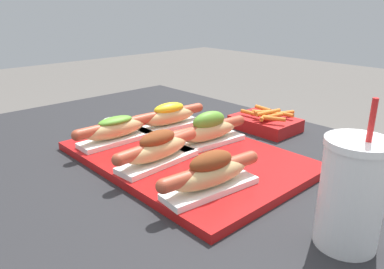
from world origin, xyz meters
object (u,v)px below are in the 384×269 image
drink_cup (351,194)px  fries_basket (265,122)px  hot_dog_4 (209,130)px  hot_dog_0 (116,129)px  hot_dog_2 (211,174)px  sauce_bowl (114,123)px  hot_dog_1 (158,149)px  hot_dog_3 (169,116)px  serving_tray (186,157)px

drink_cup → fries_basket: (-0.41, 0.35, -0.06)m
hot_dog_4 → drink_cup: drink_cup is taller
hot_dog_0 → fries_basket: size_ratio=1.30×
fries_basket → hot_dog_2: bearing=-66.1°
sauce_bowl → drink_cup: (0.72, -0.05, 0.07)m
hot_dog_2 → hot_dog_4: (-0.17, 0.17, 0.00)m
hot_dog_1 → hot_dog_2: bearing=-1.7°
hot_dog_3 → drink_cup: drink_cup is taller
hot_dog_2 → sauce_bowl: (-0.49, 0.10, -0.04)m
hot_dog_1 → fries_basket: size_ratio=1.30×
drink_cup → sauce_bowl: bearing=176.4°
hot_dog_3 → drink_cup: (0.56, -0.12, 0.03)m
hot_dog_4 → sauce_bowl: (-0.32, -0.07, -0.04)m
serving_tray → drink_cup: (0.39, -0.03, 0.08)m
hot_dog_3 → sauce_bowl: size_ratio=3.70×
serving_tray → fries_basket: bearing=92.0°
hot_dog_4 → sauce_bowl: size_ratio=3.70×
hot_dog_0 → hot_dog_2: 0.33m
hot_dog_4 → serving_tray: bearing=-87.0°
hot_dog_0 → drink_cup: size_ratio=1.00×
hot_dog_0 → hot_dog_3: (0.01, 0.16, 0.00)m
serving_tray → sauce_bowl: bearing=177.8°
hot_dog_0 → hot_dog_1: bearing=-2.2°
hot_dog_0 → fries_basket: 0.42m
hot_dog_0 → sauce_bowl: hot_dog_0 is taller
serving_tray → hot_dog_2: size_ratio=2.32×
serving_tray → drink_cup: size_ratio=2.32×
hot_dog_4 → fries_basket: hot_dog_4 is taller
hot_dog_0 → fries_basket: hot_dog_0 is taller
sauce_bowl → hot_dog_4: bearing=11.5°
hot_dog_0 → hot_dog_3: 0.16m
fries_basket → hot_dog_4: bearing=-88.3°
sauce_bowl → hot_dog_1: bearing=-16.0°
hot_dog_2 → hot_dog_3: (-0.33, 0.17, -0.00)m
serving_tray → hot_dog_1: (0.01, -0.08, 0.04)m
hot_dog_1 → hot_dog_2: (0.16, -0.00, 0.00)m
drink_cup → fries_basket: 0.54m
hot_dog_3 → serving_tray: bearing=-27.9°
hot_dog_3 → sauce_bowl: bearing=-156.0°
hot_dog_0 → hot_dog_1: hot_dog_1 is taller
serving_tray → hot_dog_2: (0.17, -0.09, 0.04)m
hot_dog_4 → fries_basket: size_ratio=1.29×
sauce_bowl → drink_cup: bearing=-3.6°
serving_tray → hot_dog_4: 0.09m
hot_dog_0 → fries_basket: bearing=68.0°
hot_dog_1 → fries_basket: bearing=92.4°
hot_dog_2 → drink_cup: 0.24m
hot_dog_0 → drink_cup: bearing=4.4°
hot_dog_3 → hot_dog_4: (0.16, -0.01, 0.00)m
hot_dog_1 → drink_cup: size_ratio=1.00×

